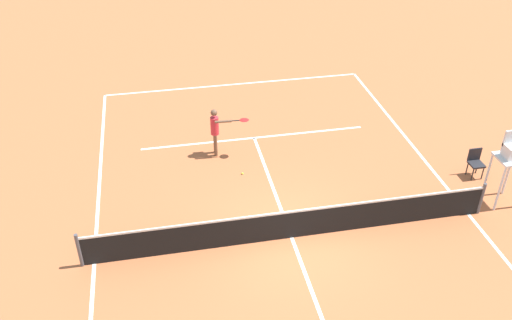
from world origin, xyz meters
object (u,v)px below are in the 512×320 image
object	(u,v)px
player_serving	(216,128)
tennis_ball	(242,173)
courtside_chair_mid	(476,162)
umpire_chair	(511,157)

from	to	relation	value
player_serving	tennis_ball	world-z (taller)	player_serving
tennis_ball	courtside_chair_mid	xyz separation A→B (m)	(-7.38, 1.51, 0.50)
player_serving	tennis_ball	distance (m)	1.82
tennis_ball	umpire_chair	world-z (taller)	umpire_chair
courtside_chair_mid	umpire_chair	bearing A→B (deg)	92.65
player_serving	courtside_chair_mid	distance (m)	8.53
tennis_ball	umpire_chair	distance (m)	8.15
tennis_ball	courtside_chair_mid	bearing A→B (deg)	168.44
tennis_ball	umpire_chair	bearing A→B (deg)	158.56
umpire_chair	courtside_chair_mid	distance (m)	1.78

